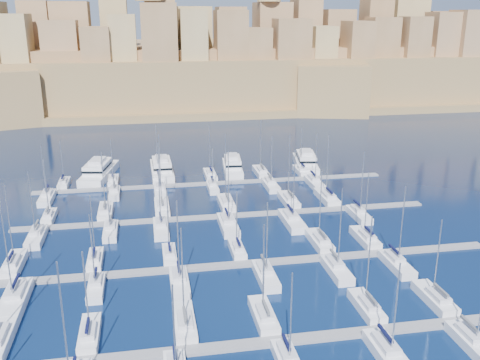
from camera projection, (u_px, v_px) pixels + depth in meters
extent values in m
plane|color=black|center=(236.00, 236.00, 99.12)|extent=(600.00, 600.00, 0.00)
cube|color=slate|center=(282.00, 341.00, 67.14)|extent=(84.00, 2.00, 0.40)
cube|color=slate|center=(249.00, 264.00, 87.80)|extent=(84.00, 2.00, 0.40)
cube|color=slate|center=(228.00, 216.00, 108.45)|extent=(84.00, 2.00, 0.40)
cube|color=slate|center=(214.00, 183.00, 129.11)|extent=(84.00, 2.00, 0.40)
cube|color=white|center=(90.00, 335.00, 67.79)|extent=(2.46, 8.19, 1.61)
cube|color=silver|center=(88.00, 331.00, 66.68)|extent=(1.72, 3.69, 0.70)
cylinder|color=#9EA0A8|center=(86.00, 291.00, 66.34)|extent=(0.18, 0.18, 10.64)
cube|color=black|center=(87.00, 325.00, 65.98)|extent=(0.35, 3.28, 0.35)
cube|color=white|center=(184.00, 324.00, 70.25)|extent=(2.73, 9.11, 1.66)
cube|color=silver|center=(185.00, 320.00, 69.05)|extent=(1.91, 4.10, 0.70)
cylinder|color=#9EA0A8|center=(182.00, 273.00, 68.55)|extent=(0.18, 0.18, 12.57)
cube|color=#595B60|center=(185.00, 314.00, 68.30)|extent=(0.35, 3.64, 0.35)
cube|color=white|center=(263.00, 317.00, 71.93)|extent=(2.66, 8.85, 1.64)
cube|color=silver|center=(265.00, 312.00, 70.75)|extent=(1.86, 3.98, 0.70)
cylinder|color=#9EA0A8|center=(263.00, 268.00, 70.25)|extent=(0.18, 0.18, 12.32)
cube|color=#595B60|center=(266.00, 307.00, 70.02)|extent=(0.35, 3.54, 0.35)
cube|color=white|center=(366.00, 307.00, 74.19)|extent=(2.52, 8.40, 1.62)
cube|color=silver|center=(369.00, 303.00, 73.05)|extent=(1.76, 3.78, 0.70)
cylinder|color=#9EA0A8|center=(369.00, 260.00, 72.45)|extent=(0.18, 0.18, 12.60)
cube|color=#595B60|center=(371.00, 298.00, 72.34)|extent=(0.35, 3.36, 0.35)
cube|color=white|center=(434.00, 299.00, 76.24)|extent=(2.71, 9.03, 1.65)
cube|color=silver|center=(439.00, 295.00, 75.04)|extent=(1.90, 4.06, 0.70)
cylinder|color=#9EA0A8|center=(438.00, 257.00, 74.74)|extent=(0.18, 0.18, 11.19)
cube|color=#595B60|center=(441.00, 290.00, 74.30)|extent=(0.35, 3.61, 0.35)
cylinder|color=#9EA0A8|center=(64.00, 331.00, 53.71)|extent=(0.18, 0.18, 15.26)
cylinder|color=#9EA0A8|center=(174.00, 331.00, 57.53)|extent=(0.18, 0.18, 11.14)
cube|color=black|center=(175.00, 354.00, 60.36)|extent=(0.35, 3.38, 0.35)
cube|color=silver|center=(287.00, 352.00, 62.59)|extent=(1.72, 3.68, 0.70)
cylinder|color=#9EA0A8|center=(291.00, 318.00, 59.87)|extent=(0.18, 0.18, 11.23)
cube|color=black|center=(286.00, 342.00, 62.66)|extent=(0.35, 3.27, 0.35)
cube|color=white|center=(389.00, 357.00, 63.51)|extent=(2.90, 9.66, 1.68)
cube|color=silver|center=(386.00, 343.00, 64.06)|extent=(2.03, 4.35, 0.70)
cylinder|color=#9EA0A8|center=(396.00, 309.00, 61.06)|extent=(0.18, 0.18, 11.69)
cube|color=black|center=(385.00, 333.00, 64.20)|extent=(0.35, 3.86, 0.35)
cube|color=white|center=(473.00, 345.00, 65.73)|extent=(2.70, 9.00, 1.65)
cube|color=silver|center=(470.00, 333.00, 66.22)|extent=(1.89, 4.05, 0.70)
cube|color=#595B60|center=(469.00, 323.00, 66.33)|extent=(0.35, 3.60, 0.35)
cube|color=white|center=(14.00, 265.00, 86.60)|extent=(2.77, 9.24, 1.66)
cube|color=silver|center=(12.00, 261.00, 85.38)|extent=(1.94, 4.16, 0.70)
cylinder|color=#9EA0A8|center=(9.00, 222.00, 84.86)|extent=(0.18, 0.18, 12.87)
cube|color=black|center=(10.00, 256.00, 84.63)|extent=(0.35, 3.69, 0.35)
cube|color=white|center=(95.00, 261.00, 88.10)|extent=(2.33, 7.78, 1.59)
cube|color=silver|center=(94.00, 257.00, 87.03)|extent=(1.63, 3.50, 0.70)
cylinder|color=#9EA0A8|center=(92.00, 226.00, 86.66)|extent=(0.18, 0.18, 10.51)
cube|color=black|center=(94.00, 252.00, 86.35)|extent=(0.35, 3.11, 0.35)
cube|color=white|center=(170.00, 256.00, 89.99)|extent=(2.22, 7.41, 1.57)
cube|color=silver|center=(170.00, 251.00, 88.95)|extent=(1.56, 3.33, 0.70)
cylinder|color=#9EA0A8|center=(168.00, 221.00, 88.48)|extent=(0.18, 0.18, 10.84)
cube|color=black|center=(169.00, 247.00, 88.29)|extent=(0.35, 2.96, 0.35)
cube|color=white|center=(237.00, 251.00, 91.93)|extent=(2.22, 7.39, 1.57)
cube|color=silver|center=(238.00, 246.00, 90.90)|extent=(1.55, 3.32, 0.70)
cylinder|color=#9EA0A8|center=(237.00, 219.00, 90.57)|extent=(0.18, 0.18, 9.88)
cube|color=black|center=(238.00, 242.00, 90.24)|extent=(0.35, 2.95, 0.35)
cube|color=white|center=(319.00, 242.00, 95.32)|extent=(2.76, 9.20, 1.66)
cube|color=silver|center=(321.00, 238.00, 94.10)|extent=(1.93, 4.14, 0.70)
cylinder|color=#9EA0A8|center=(320.00, 205.00, 93.68)|extent=(0.18, 0.18, 12.17)
cube|color=#595B60|center=(322.00, 233.00, 93.35)|extent=(0.35, 3.68, 0.35)
cube|color=white|center=(365.00, 239.00, 96.66)|extent=(2.69, 8.97, 1.65)
cube|color=silver|center=(367.00, 235.00, 95.47)|extent=(1.88, 4.04, 0.70)
cylinder|color=#9EA0A8|center=(367.00, 204.00, 95.10)|extent=(0.18, 0.18, 11.59)
cube|color=black|center=(369.00, 230.00, 94.73)|extent=(0.35, 3.59, 0.35)
cube|color=white|center=(15.00, 301.00, 75.63)|extent=(3.32, 11.06, 1.75)
cube|color=silver|center=(15.00, 290.00, 76.30)|extent=(2.32, 4.98, 0.70)
cylinder|color=#9EA0A8|center=(6.00, 248.00, 72.55)|extent=(0.18, 0.18, 15.37)
cube|color=black|center=(15.00, 281.00, 76.50)|extent=(0.35, 4.42, 0.35)
cube|color=white|center=(96.00, 289.00, 79.10)|extent=(2.31, 7.70, 1.58)
cube|color=silver|center=(96.00, 280.00, 79.48)|extent=(1.62, 3.46, 0.70)
cylinder|color=#9EA0A8|center=(92.00, 251.00, 76.82)|extent=(0.18, 0.18, 11.22)
cube|color=black|center=(95.00, 272.00, 79.53)|extent=(0.35, 3.08, 0.35)
cube|color=white|center=(180.00, 284.00, 80.48)|extent=(2.74, 9.15, 1.66)
cube|color=silver|center=(179.00, 274.00, 80.99)|extent=(1.92, 4.12, 0.70)
cylinder|color=#9EA0A8|center=(178.00, 242.00, 77.90)|extent=(0.18, 0.18, 12.70)
cube|color=black|center=(178.00, 267.00, 81.10)|extent=(0.35, 3.66, 0.35)
cube|color=white|center=(266.00, 277.00, 82.74)|extent=(2.74, 9.13, 1.66)
cube|color=silver|center=(264.00, 267.00, 83.25)|extent=(1.92, 4.11, 0.70)
cylinder|color=#9EA0A8|center=(267.00, 239.00, 80.33)|extent=(0.18, 0.18, 11.60)
cube|color=#595B60|center=(264.00, 260.00, 83.36)|extent=(0.35, 3.65, 0.35)
cube|color=white|center=(337.00, 271.00, 84.73)|extent=(2.71, 9.05, 1.65)
cube|color=silver|center=(335.00, 261.00, 85.23)|extent=(1.90, 4.07, 0.70)
cylinder|color=#9EA0A8|center=(340.00, 229.00, 82.10)|extent=(0.18, 0.18, 13.07)
cube|color=#595B60|center=(334.00, 254.00, 85.34)|extent=(0.35, 3.62, 0.35)
cube|color=white|center=(397.00, 265.00, 86.52)|extent=(2.68, 8.92, 1.65)
cube|color=silver|center=(395.00, 256.00, 87.01)|extent=(1.87, 4.01, 0.70)
cylinder|color=#9EA0A8|center=(402.00, 225.00, 83.95)|extent=(0.18, 0.18, 12.78)
cube|color=black|center=(394.00, 249.00, 87.11)|extent=(0.35, 3.57, 0.35)
cube|color=white|center=(49.00, 218.00, 106.77)|extent=(2.20, 7.34, 1.57)
cube|color=silver|center=(48.00, 214.00, 105.74)|extent=(1.54, 3.30, 0.70)
cylinder|color=#9EA0A8|center=(46.00, 187.00, 105.20)|extent=(0.18, 0.18, 11.18)
cube|color=#595B60|center=(47.00, 209.00, 105.08)|extent=(0.35, 2.94, 0.35)
cube|color=white|center=(106.00, 212.00, 109.51)|extent=(2.78, 9.28, 1.66)
cube|color=silver|center=(105.00, 208.00, 108.29)|extent=(1.95, 4.18, 0.70)
cylinder|color=#9EA0A8|center=(103.00, 180.00, 107.92)|extent=(0.18, 0.18, 11.87)
cube|color=#595B60|center=(104.00, 204.00, 107.54)|extent=(0.35, 3.71, 0.35)
cube|color=white|center=(162.00, 208.00, 111.71)|extent=(2.95, 9.84, 1.69)
cube|color=silver|center=(162.00, 204.00, 110.43)|extent=(2.07, 4.43, 0.70)
cylinder|color=#9EA0A8|center=(160.00, 170.00, 109.70)|extent=(0.18, 0.18, 14.82)
cube|color=#595B60|center=(162.00, 200.00, 109.65)|extent=(0.35, 3.93, 0.35)
cube|color=white|center=(226.00, 204.00, 114.02)|extent=(2.95, 9.85, 1.69)
cube|color=silver|center=(227.00, 200.00, 112.74)|extent=(2.07, 4.43, 0.70)
cylinder|color=#9EA0A8|center=(226.00, 167.00, 112.07)|extent=(0.18, 0.18, 14.43)
cube|color=#595B60|center=(227.00, 197.00, 111.96)|extent=(0.35, 3.94, 0.35)
cube|color=white|center=(289.00, 201.00, 116.17)|extent=(2.85, 9.49, 1.67)
cube|color=silver|center=(290.00, 197.00, 114.92)|extent=(1.99, 4.27, 0.70)
cylinder|color=#9EA0A8|center=(289.00, 166.00, 114.29)|extent=(0.18, 0.18, 13.81)
cube|color=#595B60|center=(291.00, 193.00, 114.16)|extent=(0.35, 3.80, 0.35)
cube|color=white|center=(327.00, 198.00, 117.86)|extent=(2.99, 9.96, 1.70)
cube|color=silver|center=(328.00, 194.00, 116.57)|extent=(2.09, 4.48, 0.70)
cylinder|color=#9EA0A8|center=(328.00, 165.00, 116.09)|extent=(0.18, 0.18, 13.24)
cube|color=black|center=(329.00, 190.00, 115.78)|extent=(0.35, 3.99, 0.35)
cube|color=white|center=(36.00, 238.00, 96.98)|extent=(2.77, 9.23, 1.66)
cube|color=silver|center=(37.00, 230.00, 97.50)|extent=(1.94, 4.15, 0.70)
cylinder|color=#9EA0A8|center=(32.00, 203.00, 94.51)|extent=(0.18, 0.18, 12.00)
cube|color=#595B60|center=(36.00, 224.00, 97.62)|extent=(0.35, 3.69, 0.35)
cube|color=white|center=(111.00, 232.00, 99.61)|extent=(2.51, 8.38, 1.62)
cube|color=silver|center=(110.00, 225.00, 100.05)|extent=(1.76, 3.77, 0.70)
cylinder|color=#9EA0A8|center=(108.00, 202.00, 97.38)|extent=(0.18, 0.18, 10.62)
cube|color=#595B60|center=(110.00, 219.00, 100.13)|extent=(0.35, 3.35, 0.35)
cube|color=white|center=(161.00, 229.00, 100.80)|extent=(2.76, 9.19, 1.66)
cube|color=silver|center=(161.00, 222.00, 101.31)|extent=(1.93, 4.14, 0.70)
cylinder|color=#9EA0A8|center=(160.00, 199.00, 98.48)|extent=(0.18, 0.18, 10.93)
cube|color=black|center=(160.00, 216.00, 101.42)|extent=(0.35, 3.68, 0.35)
cube|color=white|center=(228.00, 226.00, 102.43)|extent=(3.09, 10.29, 1.71)
cube|color=silver|center=(227.00, 218.00, 103.03)|extent=(2.16, 4.63, 0.70)
cylinder|color=#9EA0A8|center=(228.00, 188.00, 99.59)|extent=(0.18, 0.18, 14.01)
cube|color=black|center=(227.00, 212.00, 103.20)|extent=(0.35, 4.12, 0.35)
cube|color=white|center=(292.00, 222.00, 104.40)|extent=(3.19, 10.63, 1.73)
cube|color=silver|center=(291.00, 214.00, 105.04)|extent=(2.23, 4.78, 0.70)
cylinder|color=#9EA0A8|center=(294.00, 185.00, 101.59)|extent=(0.18, 0.18, 13.70)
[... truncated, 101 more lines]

